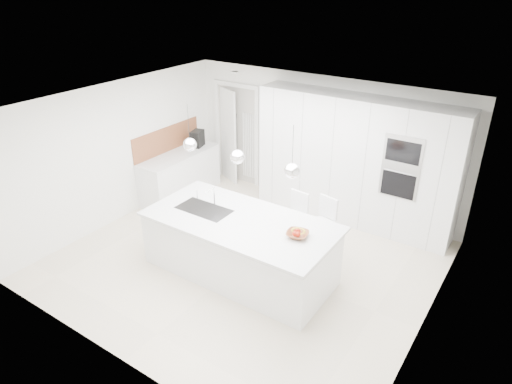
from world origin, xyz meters
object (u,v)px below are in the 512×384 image
Objects in this scene: bar_stool_left at (294,225)px; island_base at (239,249)px; espresso_machine at (197,139)px; fruit_bowl at (297,234)px; bar_stool_right at (323,231)px.

island_base is at bearing -107.82° from bar_stool_left.
island_base is 8.48× the size of espresso_machine.
espresso_machine is at bearing 140.88° from island_base.
bar_stool_left is (2.95, -1.14, -0.54)m from espresso_machine.
fruit_bowl is at bearing -45.70° from espresso_machine.
fruit_bowl is 0.29× the size of bar_stool_left.
island_base is 1.33m from bar_stool_right.
bar_stool_right is at bearing 16.15° from bar_stool_left.
bar_stool_left is 0.47m from bar_stool_right.
bar_stool_right is at bearing -33.46° from espresso_machine.
bar_stool_left is (-0.49, 0.82, -0.41)m from fruit_bowl.
espresso_machine reaches higher than bar_stool_right.
bar_stool_left is at bearing 65.13° from island_base.
espresso_machine is at bearing 150.40° from fruit_bowl.
bar_stool_right is (0.46, 0.07, 0.00)m from bar_stool_left.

